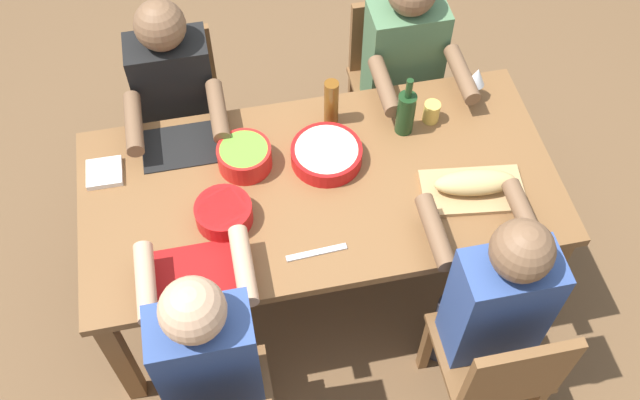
# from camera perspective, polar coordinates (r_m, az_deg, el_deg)

# --- Properties ---
(ground_plane) EXTENTS (8.00, 8.00, 0.00)m
(ground_plane) POSITION_cam_1_polar(r_m,az_deg,el_deg) (3.51, 0.00, -5.92)
(ground_plane) COLOR brown
(dining_table) EXTENTS (1.89, 0.92, 0.74)m
(dining_table) POSITION_cam_1_polar(r_m,az_deg,el_deg) (2.95, 0.00, 0.34)
(dining_table) COLOR brown
(dining_table) RESTS_ON ground_plane
(diner_far_right) EXTENTS (0.41, 0.53, 1.20)m
(diner_far_right) POSITION_cam_1_polar(r_m,az_deg,el_deg) (2.61, -8.78, -11.61)
(diner_far_right) COLOR #2D2D38
(diner_far_right) RESTS_ON ground_plane
(chair_near_left) EXTENTS (0.40, 0.40, 0.85)m
(chair_near_left) POSITION_cam_1_polar(r_m,az_deg,el_deg) (3.67, 5.61, 9.85)
(chair_near_left) COLOR brown
(chair_near_left) RESTS_ON ground_plane
(diner_near_left) EXTENTS (0.41, 0.53, 1.20)m
(diner_near_left) POSITION_cam_1_polar(r_m,az_deg,el_deg) (3.39, 6.70, 10.24)
(diner_near_left) COLOR #2D2D38
(diner_near_left) RESTS_ON ground_plane
(chair_near_right) EXTENTS (0.40, 0.40, 0.85)m
(chair_near_right) POSITION_cam_1_polar(r_m,az_deg,el_deg) (3.57, -10.84, 7.36)
(chair_near_right) COLOR brown
(chair_near_right) RESTS_ON ground_plane
(diner_near_right) EXTENTS (0.41, 0.53, 1.20)m
(diner_near_right) POSITION_cam_1_polar(r_m,az_deg,el_deg) (3.29, -11.13, 7.58)
(diner_near_right) COLOR #2D2D38
(diner_near_right) RESTS_ON ground_plane
(chair_far_left) EXTENTS (0.40, 0.40, 0.85)m
(chair_far_left) POSITION_cam_1_polar(r_m,az_deg,el_deg) (2.86, 13.77, -12.61)
(chair_far_left) COLOR brown
(chair_far_left) RESTS_ON ground_plane
(diner_far_left) EXTENTS (0.41, 0.53, 1.20)m
(diner_far_left) POSITION_cam_1_polar(r_m,az_deg,el_deg) (2.74, 13.38, -7.44)
(diner_far_left) COLOR #2D2D38
(diner_far_left) RESTS_ON ground_plane
(serving_bowl_greens) EXTENTS (0.22, 0.22, 0.08)m
(serving_bowl_greens) POSITION_cam_1_polar(r_m,az_deg,el_deg) (2.77, -7.54, -0.97)
(serving_bowl_greens) COLOR red
(serving_bowl_greens) RESTS_ON dining_table
(serving_bowl_salad) EXTENTS (0.22, 0.22, 0.10)m
(serving_bowl_salad) POSITION_cam_1_polar(r_m,az_deg,el_deg) (2.92, -5.93, 3.46)
(serving_bowl_salad) COLOR red
(serving_bowl_salad) RESTS_ON dining_table
(serving_bowl_pasta) EXTENTS (0.29, 0.29, 0.07)m
(serving_bowl_pasta) POSITION_cam_1_polar(r_m,az_deg,el_deg) (2.93, 0.51, 3.63)
(serving_bowl_pasta) COLOR red
(serving_bowl_pasta) RESTS_ON dining_table
(cutting_board) EXTENTS (0.43, 0.27, 0.02)m
(cutting_board) POSITION_cam_1_polar(r_m,az_deg,el_deg) (2.92, 11.84, 0.71)
(cutting_board) COLOR tan
(cutting_board) RESTS_ON dining_table
(bread_loaf) EXTENTS (0.33, 0.15, 0.09)m
(bread_loaf) POSITION_cam_1_polar(r_m,az_deg,el_deg) (2.87, 12.02, 1.35)
(bread_loaf) COLOR tan
(bread_loaf) RESTS_ON cutting_board
(wine_bottle) EXTENTS (0.08, 0.08, 0.29)m
(wine_bottle) POSITION_cam_1_polar(r_m,az_deg,el_deg) (3.00, 6.72, 6.84)
(wine_bottle) COLOR #193819
(wine_bottle) RESTS_ON dining_table
(beer_bottle) EXTENTS (0.06, 0.06, 0.22)m
(beer_bottle) POSITION_cam_1_polar(r_m,az_deg,el_deg) (3.02, 0.89, 7.64)
(beer_bottle) COLOR brown
(beer_bottle) RESTS_ON dining_table
(wine_glass) EXTENTS (0.08, 0.08, 0.17)m
(wine_glass) POSITION_cam_1_polar(r_m,az_deg,el_deg) (3.17, 12.15, 9.32)
(wine_glass) COLOR silver
(wine_glass) RESTS_ON dining_table
(placemat_far_right) EXTENTS (0.32, 0.23, 0.01)m
(placemat_far_right) POSITION_cam_1_polar(r_m,az_deg,el_deg) (2.70, -9.61, -5.51)
(placemat_far_right) COLOR maroon
(placemat_far_right) RESTS_ON dining_table
(cup_near_left) EXTENTS (0.07, 0.07, 0.09)m
(cup_near_left) POSITION_cam_1_polar(r_m,az_deg,el_deg) (3.10, 8.70, 6.81)
(cup_near_left) COLOR gold
(cup_near_left) RESTS_ON dining_table
(placemat_near_right) EXTENTS (0.32, 0.23, 0.01)m
(placemat_near_right) POSITION_cam_1_polar(r_m,az_deg,el_deg) (3.05, -10.77, 4.15)
(placemat_near_right) COLOR black
(placemat_near_right) RESTS_ON dining_table
(carving_knife) EXTENTS (0.23, 0.04, 0.01)m
(carving_knife) POSITION_cam_1_polar(r_m,az_deg,el_deg) (2.71, -0.27, -4.12)
(carving_knife) COLOR silver
(carving_knife) RESTS_ON dining_table
(napkin_stack) EXTENTS (0.14, 0.14, 0.02)m
(napkin_stack) POSITION_cam_1_polar(r_m,az_deg,el_deg) (3.03, -16.50, 2.05)
(napkin_stack) COLOR white
(napkin_stack) RESTS_ON dining_table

